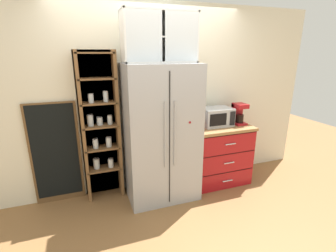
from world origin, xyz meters
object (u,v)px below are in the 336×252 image
Objects in this scene: microwave at (216,117)px; chalkboard_menu at (56,153)px; mug_navy at (219,122)px; refrigerator at (161,133)px; coffee_maker at (239,114)px; bottle_green at (223,119)px; mug_red at (200,125)px; bottle_cobalt at (218,117)px.

chalkboard_menu reaches higher than microwave.
chalkboard_menu is at bearing 174.59° from mug_navy.
refrigerator is 5.77× the size of coffee_maker.
coffee_maker is at bearing -6.81° from microwave.
refrigerator is at bearing -179.29° from bottle_green.
refrigerator is 14.43× the size of mug_navy.
mug_navy is at bearing 173.62° from coffee_maker.
microwave is at bearing 173.19° from coffee_maker.
mug_navy is 0.50× the size of bottle_green.
refrigerator is at bearing -177.05° from coffee_maker.
mug_red is 0.35m from bottle_cobalt.
microwave is 3.55× the size of mug_navy.
refrigerator reaches higher than bottle_cobalt.
microwave is at bearing -152.81° from bottle_cobalt.
refrigerator reaches higher than mug_navy.
mug_navy is (0.93, 0.10, 0.03)m from refrigerator.
bottle_cobalt is (-0.00, 0.12, 0.00)m from bottle_green.
mug_navy is at bearing -87.10° from bottle_cobalt.
mug_red is at bearing -169.51° from microwave.
microwave reaches higher than bottle_green.
coffee_maker is at bearing 2.95° from refrigerator.
bottle_green is at bearing -7.57° from chalkboard_menu.
coffee_maker is 0.31m from bottle_cobalt.
microwave is 2.23m from chalkboard_menu.
chalkboard_menu is (-1.31, 0.31, -0.22)m from refrigerator.
microwave reaches higher than mug_navy.
coffee_maker is (0.35, -0.04, 0.03)m from microwave.
bottle_cobalt reaches higher than mug_red.
bottle_green reaches higher than mug_navy.
microwave is 0.06m from bottle_cobalt.
microwave is 0.33× the size of chalkboard_menu.
coffee_maker is 1.25× the size of bottle_green.
mug_red is 0.34m from mug_navy.
mug_red is at bearing -179.09° from coffee_maker.
bottle_cobalt is at bearing 92.90° from mug_navy.
microwave is 1.42× the size of coffee_maker.
refrigerator is 0.94m from bottle_green.
coffee_maker is 0.32m from mug_navy.
chalkboard_menu reaches higher than mug_navy.
mug_navy is 0.09× the size of chalkboard_menu.
coffee_maker reaches higher than mug_red.
refrigerator is 7.20× the size of bottle_green.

